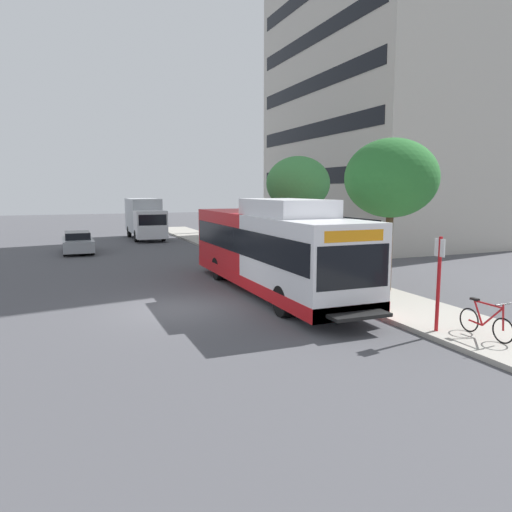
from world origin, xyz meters
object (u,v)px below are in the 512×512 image
at_px(bus_stop_sign_pole, 439,277).
at_px(parked_car_far_lane, 78,242).
at_px(box_truck_background, 145,217).
at_px(street_tree_near_stop, 391,179).
at_px(street_tree_mid_block, 298,184).
at_px(transit_bus, 271,249).
at_px(bicycle_parked, 486,322).

xyz_separation_m(bus_stop_sign_pole, parked_car_far_lane, (-8.52, 22.46, -0.99)).
bearing_deg(box_truck_background, street_tree_near_stop, -77.99).
bearing_deg(street_tree_near_stop, parked_car_far_lane, 121.37).
relative_size(street_tree_mid_block, box_truck_background, 0.80).
bearing_deg(street_tree_near_stop, street_tree_mid_block, 89.51).
xyz_separation_m(transit_bus, street_tree_mid_block, (4.13, 5.90, 2.58)).
bearing_deg(bus_stop_sign_pole, street_tree_near_stop, 66.84).
height_order(bicycle_parked, street_tree_near_stop, street_tree_near_stop).
xyz_separation_m(transit_bus, bicycle_parked, (2.68, -7.87, -1.14)).
relative_size(street_tree_near_stop, box_truck_background, 0.82).
relative_size(transit_bus, street_tree_mid_block, 2.19).
bearing_deg(street_tree_mid_block, street_tree_near_stop, -90.49).
relative_size(street_tree_mid_block, parked_car_far_lane, 1.24).
height_order(transit_bus, parked_car_far_lane, transit_bus).
bearing_deg(bus_stop_sign_pole, parked_car_far_lane, 110.76).
height_order(bus_stop_sign_pole, bicycle_parked, bus_stop_sign_pole).
bearing_deg(bus_stop_sign_pole, transit_bus, 105.61).
relative_size(bicycle_parked, parked_car_far_lane, 0.39).
xyz_separation_m(street_tree_near_stop, street_tree_mid_block, (0.07, 7.82, -0.11)).
bearing_deg(parked_car_far_lane, box_truck_background, 53.19).
bearing_deg(transit_bus, bicycle_parked, -71.17).
relative_size(bicycle_parked, street_tree_near_stop, 0.31).
xyz_separation_m(bus_stop_sign_pole, street_tree_near_stop, (2.14, 4.99, 2.75)).
height_order(bicycle_parked, box_truck_background, box_truck_background).
relative_size(transit_bus, street_tree_near_stop, 2.13).
relative_size(transit_bus, bus_stop_sign_pole, 4.71).
xyz_separation_m(bicycle_parked, street_tree_mid_block, (1.45, 13.77, 3.72)).
distance_m(bicycle_parked, street_tree_mid_block, 14.34).
bearing_deg(parked_car_far_lane, bus_stop_sign_pole, -69.24).
height_order(bus_stop_sign_pole, street_tree_near_stop, street_tree_near_stop).
xyz_separation_m(transit_bus, box_truck_background, (-1.19, 22.77, 0.04)).
relative_size(bus_stop_sign_pole, street_tree_near_stop, 0.45).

